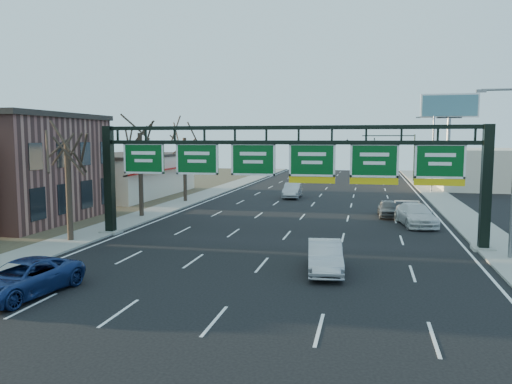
% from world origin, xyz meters
% --- Properties ---
extents(ground, '(160.00, 160.00, 0.00)m').
position_xyz_m(ground, '(0.00, 0.00, 0.00)').
color(ground, black).
rests_on(ground, ground).
extents(sidewalk_left, '(3.00, 120.00, 0.12)m').
position_xyz_m(sidewalk_left, '(-12.80, 20.00, 0.06)').
color(sidewalk_left, gray).
rests_on(sidewalk_left, ground).
extents(sidewalk_right, '(3.00, 120.00, 0.12)m').
position_xyz_m(sidewalk_right, '(12.80, 20.00, 0.06)').
color(sidewalk_right, gray).
rests_on(sidewalk_right, ground).
extents(dirt_strip_left, '(21.00, 120.00, 0.06)m').
position_xyz_m(dirt_strip_left, '(-25.00, 20.00, 0.03)').
color(dirt_strip_left, '#473D2B').
rests_on(dirt_strip_left, ground).
extents(lane_markings, '(21.60, 120.00, 0.01)m').
position_xyz_m(lane_markings, '(0.00, 20.00, 0.01)').
color(lane_markings, white).
rests_on(lane_markings, ground).
extents(sign_gantry, '(24.60, 1.20, 7.20)m').
position_xyz_m(sign_gantry, '(0.16, 8.00, 4.63)').
color(sign_gantry, black).
rests_on(sign_gantry, ground).
extents(brick_block, '(10.40, 12.40, 8.30)m').
position_xyz_m(brick_block, '(-21.50, 11.00, 4.16)').
color(brick_block, brown).
rests_on(brick_block, ground).
extents(cream_strip, '(10.90, 18.40, 4.70)m').
position_xyz_m(cream_strip, '(-21.48, 29.00, 2.36)').
color(cream_strip, beige).
rests_on(cream_strip, ground).
extents(building_right_distant, '(12.00, 20.00, 5.00)m').
position_xyz_m(building_right_distant, '(20.00, 50.00, 2.50)').
color(building_right_distant, beige).
rests_on(building_right_distant, ground).
extents(tree_gantry, '(3.60, 3.60, 8.48)m').
position_xyz_m(tree_gantry, '(-12.80, 5.00, 7.11)').
color(tree_gantry, '#2D2219').
rests_on(tree_gantry, sidewalk_left).
extents(tree_mid, '(3.60, 3.60, 9.24)m').
position_xyz_m(tree_mid, '(-12.80, 15.00, 7.85)').
color(tree_mid, '#2D2219').
rests_on(tree_mid, sidewalk_left).
extents(tree_far, '(3.60, 3.60, 8.86)m').
position_xyz_m(tree_far, '(-12.80, 25.00, 7.48)').
color(tree_far, '#2D2219').
rests_on(tree_far, sidewalk_left).
extents(streetlight_near, '(2.15, 0.22, 9.00)m').
position_xyz_m(streetlight_near, '(12.47, 6.00, 5.08)').
color(streetlight_near, slate).
rests_on(streetlight_near, sidewalk_right).
extents(streetlight_far, '(2.15, 0.22, 9.00)m').
position_xyz_m(streetlight_far, '(12.47, 40.00, 5.08)').
color(streetlight_far, slate).
rests_on(streetlight_far, sidewalk_right).
extents(billboard_right, '(7.00, 0.50, 12.00)m').
position_xyz_m(billboard_right, '(15.00, 44.98, 9.06)').
color(billboard_right, slate).
rests_on(billboard_right, ground).
extents(traffic_signal_mast, '(10.16, 0.54, 7.00)m').
position_xyz_m(traffic_signal_mast, '(5.69, 55.00, 5.50)').
color(traffic_signal_mast, black).
rests_on(traffic_signal_mast, ground).
extents(car_blue_suv, '(3.17, 5.51, 1.45)m').
position_xyz_m(car_blue_suv, '(-8.47, -5.02, 0.72)').
color(car_blue_suv, navy).
rests_on(car_blue_suv, ground).
extents(car_silver_sedan, '(2.12, 4.71, 1.50)m').
position_xyz_m(car_silver_sedan, '(3.23, 1.31, 0.75)').
color(car_silver_sedan, '#A5A6AA').
rests_on(car_silver_sedan, ground).
extents(car_white_wagon, '(3.19, 5.79, 1.59)m').
position_xyz_m(car_white_wagon, '(8.67, 15.81, 0.79)').
color(car_white_wagon, silver).
rests_on(car_white_wagon, ground).
extents(car_grey_far, '(1.76, 4.07, 1.37)m').
position_xyz_m(car_grey_far, '(6.85, 19.62, 0.68)').
color(car_grey_far, '#46494B').
rests_on(car_grey_far, ground).
extents(car_silver_distant, '(1.79, 4.82, 1.58)m').
position_xyz_m(car_silver_distant, '(-2.76, 30.89, 0.79)').
color(car_silver_distant, '#A8A9AD').
rests_on(car_silver_distant, ground).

